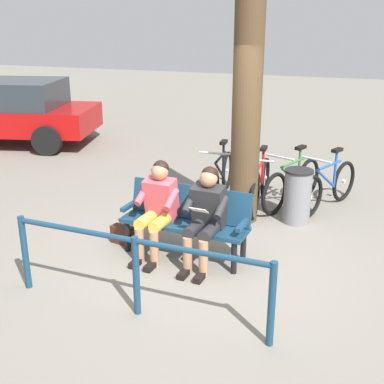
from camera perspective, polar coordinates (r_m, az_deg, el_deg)
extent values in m
plane|color=slate|center=(6.17, 1.36, -7.93)|extent=(40.00, 40.00, 0.00)
cube|color=navy|center=(6.12, -0.94, -3.76)|extent=(1.63, 0.57, 0.05)
cube|color=navy|center=(6.19, -0.21, -1.13)|extent=(1.61, 0.26, 0.42)
cube|color=navy|center=(5.81, 5.88, -3.74)|extent=(0.09, 0.40, 0.05)
cube|color=navy|center=(6.40, -7.12, -1.52)|extent=(0.09, 0.40, 0.05)
cylinder|color=black|center=(5.83, 4.85, -7.53)|extent=(0.07, 0.07, 0.40)
cylinder|color=black|center=(6.39, -7.46, -5.09)|extent=(0.07, 0.07, 0.40)
cylinder|color=black|center=(6.12, 5.91, -6.19)|extent=(0.07, 0.07, 0.40)
cylinder|color=black|center=(6.66, -5.95, -3.98)|extent=(0.07, 0.07, 0.40)
cube|color=#262628|center=(5.91, 1.96, -1.66)|extent=(0.40, 0.34, 0.55)
sphere|color=#A87554|center=(5.77, 1.92, 1.55)|extent=(0.21, 0.21, 0.21)
sphere|color=black|center=(5.79, 2.04, 1.98)|extent=(0.20, 0.20, 0.20)
cylinder|color=#262628|center=(5.79, 2.10, -4.49)|extent=(0.18, 0.41, 0.15)
cylinder|color=#A87554|center=(5.74, 1.31, -7.66)|extent=(0.11, 0.11, 0.45)
cube|color=black|center=(5.75, 0.90, -9.76)|extent=(0.11, 0.23, 0.07)
cylinder|color=#262628|center=(5.72, 3.37, -1.77)|extent=(0.11, 0.31, 0.23)
cylinder|color=#262628|center=(5.86, 0.29, -4.17)|extent=(0.18, 0.41, 0.15)
cylinder|color=#A87554|center=(5.81, -0.52, -7.29)|extent=(0.11, 0.11, 0.45)
cube|color=black|center=(5.82, -0.93, -9.36)|extent=(0.11, 0.23, 0.07)
cylinder|color=#262628|center=(5.86, -0.29, -1.19)|extent=(0.11, 0.31, 0.23)
cube|color=silver|center=(5.63, 0.81, -2.11)|extent=(0.21, 0.14, 0.09)
cube|color=#D84C59|center=(6.16, -3.56, -0.77)|extent=(0.40, 0.34, 0.55)
sphere|color=#A87554|center=(6.03, -3.72, 2.32)|extent=(0.21, 0.21, 0.21)
sphere|color=black|center=(6.05, -3.59, 2.73)|extent=(0.20, 0.20, 0.20)
cylinder|color=gold|center=(6.04, -3.55, -3.47)|extent=(0.18, 0.41, 0.15)
cylinder|color=#A87554|center=(5.99, -4.38, -6.49)|extent=(0.11, 0.11, 0.45)
cube|color=black|center=(6.00, -4.79, -8.50)|extent=(0.11, 0.23, 0.07)
cylinder|color=#D84C59|center=(5.95, -2.39, -0.85)|extent=(0.11, 0.31, 0.23)
cylinder|color=gold|center=(6.13, -5.21, -3.16)|extent=(0.18, 0.41, 0.15)
cylinder|color=#A87554|center=(6.08, -6.05, -6.13)|extent=(0.11, 0.11, 0.45)
cube|color=black|center=(6.09, -6.46, -8.11)|extent=(0.11, 0.23, 0.07)
cylinder|color=#D84C59|center=(6.13, -5.75, -0.32)|extent=(0.11, 0.31, 0.23)
cube|color=#3F1E14|center=(6.64, -8.00, -4.88)|extent=(0.32, 0.20, 0.24)
cylinder|color=#4C3823|center=(6.95, 6.30, 9.37)|extent=(0.41, 0.41, 3.26)
cylinder|color=slate|center=(7.30, 12.01, -0.60)|extent=(0.39, 0.39, 0.77)
cylinder|color=black|center=(7.18, 12.23, 2.38)|extent=(0.41, 0.41, 0.03)
torus|color=black|center=(7.51, 13.40, -0.55)|extent=(0.33, 0.62, 0.66)
cylinder|color=silver|center=(7.51, 13.40, -0.55)|extent=(0.07, 0.08, 0.06)
torus|color=black|center=(8.36, 17.04, 1.19)|extent=(0.33, 0.62, 0.66)
cylinder|color=silver|center=(8.36, 17.04, 1.19)|extent=(0.07, 0.08, 0.06)
cylinder|color=#1E519E|center=(7.82, 15.56, 3.00)|extent=(0.30, 0.59, 0.04)
cylinder|color=#1E519E|center=(7.81, 15.14, 1.47)|extent=(0.29, 0.56, 0.43)
cylinder|color=#1E519E|center=(8.00, 16.16, 2.71)|extent=(0.04, 0.04, 0.55)
cube|color=black|center=(7.92, 16.35, 4.64)|extent=(0.17, 0.24, 0.05)
cylinder|color=#B2B2B7|center=(7.43, 14.14, 3.63)|extent=(0.45, 0.23, 0.03)
torus|color=black|center=(7.53, 9.45, -0.21)|extent=(0.30, 0.63, 0.66)
cylinder|color=silver|center=(7.53, 9.45, -0.21)|extent=(0.07, 0.07, 0.06)
torus|color=black|center=(8.38, 13.20, 1.57)|extent=(0.30, 0.63, 0.66)
cylinder|color=silver|center=(8.38, 13.20, 1.57)|extent=(0.07, 0.07, 0.06)
cylinder|color=#337238|center=(7.84, 11.61, 3.36)|extent=(0.27, 0.60, 0.04)
cylinder|color=#337238|center=(7.83, 11.21, 1.83)|extent=(0.26, 0.57, 0.43)
cylinder|color=#337238|center=(8.01, 12.23, 3.08)|extent=(0.04, 0.04, 0.55)
cube|color=black|center=(7.94, 12.38, 5.01)|extent=(0.17, 0.24, 0.05)
cylinder|color=#B2B2B7|center=(7.45, 10.10, 3.97)|extent=(0.46, 0.21, 0.03)
torus|color=black|center=(7.31, 7.19, -0.72)|extent=(0.09, 0.66, 0.66)
cylinder|color=silver|center=(7.31, 7.19, -0.72)|extent=(0.05, 0.06, 0.06)
torus|color=black|center=(8.26, 8.40, 1.65)|extent=(0.09, 0.66, 0.66)
cylinder|color=silver|center=(8.26, 8.40, 1.65)|extent=(0.05, 0.06, 0.06)
cylinder|color=#B71414|center=(7.67, 7.96, 3.22)|extent=(0.07, 0.63, 0.04)
cylinder|color=#B71414|center=(7.65, 7.80, 1.62)|extent=(0.07, 0.60, 0.43)
cylinder|color=#B71414|center=(7.87, 8.14, 3.02)|extent=(0.04, 0.04, 0.55)
cube|color=black|center=(7.79, 8.24, 4.99)|extent=(0.10, 0.22, 0.05)
cylinder|color=#B2B2B7|center=(7.23, 7.51, 3.63)|extent=(0.48, 0.06, 0.03)
torus|color=black|center=(7.63, 2.39, 0.30)|extent=(0.09, 0.66, 0.66)
cylinder|color=silver|center=(7.63, 2.39, 0.30)|extent=(0.05, 0.06, 0.06)
torus|color=black|center=(8.57, 4.07, 2.47)|extent=(0.09, 0.66, 0.66)
cylinder|color=silver|center=(8.57, 4.07, 2.47)|extent=(0.05, 0.06, 0.06)
cylinder|color=black|center=(7.99, 3.33, 4.04)|extent=(0.07, 0.63, 0.04)
cylinder|color=black|center=(7.97, 3.17, 2.51)|extent=(0.07, 0.60, 0.43)
cylinder|color=black|center=(8.18, 3.62, 3.83)|extent=(0.04, 0.04, 0.55)
cube|color=black|center=(8.11, 3.66, 5.74)|extent=(0.10, 0.22, 0.05)
cylinder|color=#B2B2B7|center=(7.56, 2.64, 4.48)|extent=(0.48, 0.06, 0.03)
cylinder|color=navy|center=(4.59, 9.13, -12.63)|extent=(0.07, 0.07, 0.85)
cylinder|color=navy|center=(5.01, -6.43, -9.57)|extent=(0.07, 0.07, 0.85)
cylinder|color=navy|center=(5.72, -18.64, -6.62)|extent=(0.07, 0.07, 0.85)
cylinder|color=navy|center=(4.83, -6.60, -5.58)|extent=(2.73, 0.18, 0.06)
cube|color=#A50C0C|center=(12.44, -20.82, 7.93)|extent=(4.51, 2.74, 0.55)
cube|color=#262D33|center=(12.26, -20.30, 10.58)|extent=(2.64, 2.16, 0.60)
cylinder|color=black|center=(11.13, -16.30, 5.71)|extent=(0.67, 0.37, 0.64)
cylinder|color=black|center=(12.78, -13.38, 7.70)|extent=(0.67, 0.37, 0.64)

